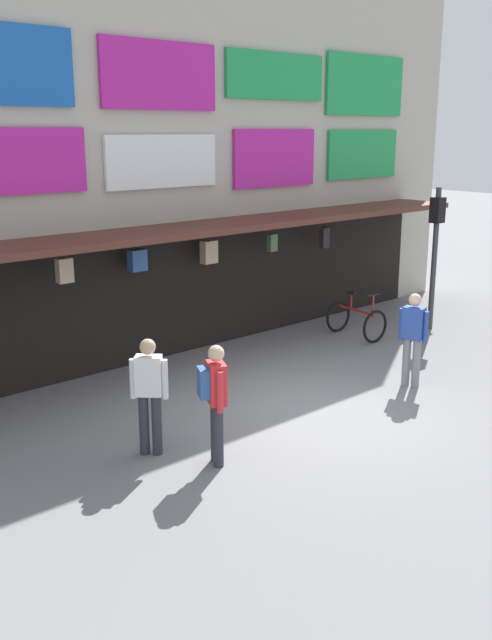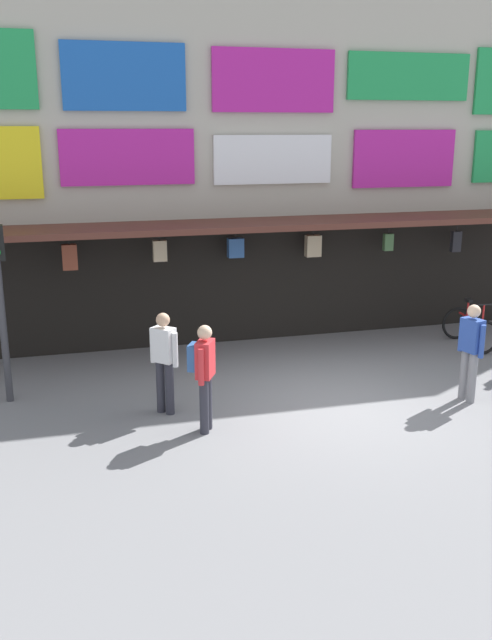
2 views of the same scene
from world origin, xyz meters
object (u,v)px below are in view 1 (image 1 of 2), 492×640
object	(u,v)px
traffic_light_far	(435,235)
pedestrian_in_red	(215,396)
pedestrian_in_white	(413,335)
pedestrian_in_green	(149,390)
bicycle_parked	(356,320)

from	to	relation	value
traffic_light_far	pedestrian_in_red	distance (m)	8.39
pedestrian_in_red	pedestrian_in_white	distance (m)	4.54
pedestrian_in_red	pedestrian_in_green	xyz separation A→B (m)	(-0.47, 0.84, -0.04)
bicycle_parked	pedestrian_in_white	bearing A→B (deg)	-122.78
bicycle_parked	pedestrian_in_green	xyz separation A→B (m)	(-6.71, -1.85, 0.55)
bicycle_parked	pedestrian_in_green	bearing A→B (deg)	-164.55
traffic_light_far	pedestrian_in_white	size ratio (longest dim) A/B	1.90
traffic_light_far	pedestrian_in_white	world-z (taller)	traffic_light_far
bicycle_parked	pedestrian_in_red	bearing A→B (deg)	-156.66
pedestrian_in_red	pedestrian_in_white	size ratio (longest dim) A/B	1.00
pedestrian_in_red	bicycle_parked	bearing A→B (deg)	23.34
pedestrian_in_red	pedestrian_in_white	world-z (taller)	same
bicycle_parked	pedestrian_in_red	xyz separation A→B (m)	(-6.24, -2.69, 0.59)
traffic_light_far	bicycle_parked	bearing A→B (deg)	160.11
pedestrian_in_white	traffic_light_far	bearing A→B (deg)	29.32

